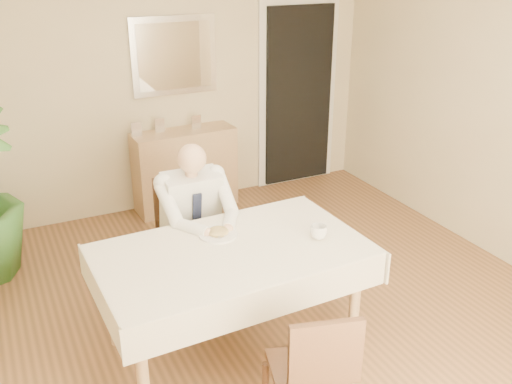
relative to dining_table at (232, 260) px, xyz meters
name	(u,v)px	position (x,y,z in m)	size (l,w,h in m)	color
room	(281,160)	(0.34, -0.01, 0.63)	(5.00, 5.02, 2.60)	brown
doorway	(298,96)	(1.89, 2.46, 0.33)	(0.96, 0.07, 2.10)	beige
mirror	(174,56)	(0.49, 2.46, 0.88)	(0.86, 0.04, 0.76)	silver
dining_table	(232,260)	(0.00, 0.00, 0.00)	(1.75, 1.07, 0.75)	tan
chair_far	(187,227)	(0.00, 0.88, -0.16)	(0.45, 0.45, 0.90)	#3D2515
chair_near	(314,369)	(0.07, -0.91, -0.21)	(0.48, 0.48, 0.82)	#3D2515
seated_man	(199,221)	(0.00, 0.59, 0.02)	(0.48, 0.72, 1.24)	white
plate	(218,234)	(-0.01, 0.20, 0.09)	(0.26, 0.26, 0.02)	white
food	(218,232)	(-0.01, 0.20, 0.11)	(0.14, 0.14, 0.06)	olive
knife	(227,235)	(0.03, 0.14, 0.11)	(0.01, 0.01, 0.13)	silver
fork	(216,237)	(-0.05, 0.14, 0.11)	(0.01, 0.01, 0.13)	silver
coffee_mug	(319,232)	(0.57, -0.12, 0.13)	(0.11, 0.11, 0.09)	white
sideboard	(185,169)	(0.49, 2.31, -0.25)	(1.04, 0.35, 0.83)	tan
photo_frame_left	(136,129)	(0.02, 2.34, 0.23)	(0.10, 0.02, 0.14)	silver
photo_frame_center	(160,125)	(0.27, 2.38, 0.23)	(0.10, 0.02, 0.14)	silver
photo_frame_right	(196,122)	(0.63, 2.33, 0.23)	(0.10, 0.02, 0.14)	silver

